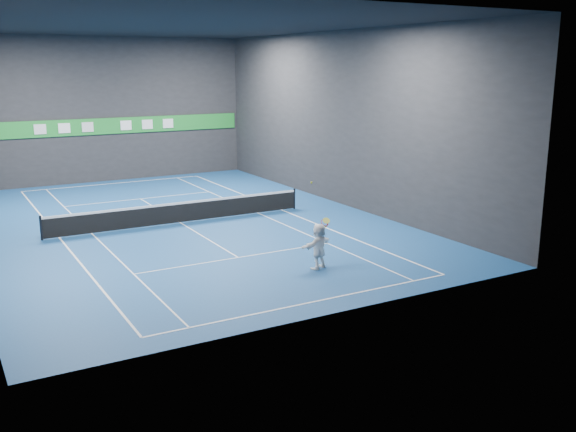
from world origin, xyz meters
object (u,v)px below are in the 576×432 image
player (319,246)px  tennis_racket (325,223)px  tennis_net (180,212)px  tennis_ball (312,183)px

player → tennis_racket: (0.28, 0.05, 0.81)m
tennis_net → tennis_racket: (2.28, -9.01, 1.11)m
tennis_ball → player: bearing=-28.6°
tennis_ball → tennis_racket: tennis_ball is taller
tennis_ball → tennis_net: size_ratio=0.01×
player → tennis_racket: 0.86m
player → tennis_net: (-2.00, 9.05, -0.30)m
tennis_ball → tennis_net: (-1.75, 8.92, -2.65)m
player → tennis_ball: tennis_ball is taller
tennis_ball → tennis_racket: size_ratio=0.14×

